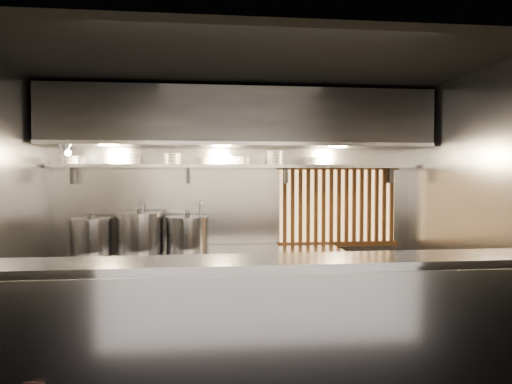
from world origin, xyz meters
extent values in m
plane|color=black|center=(0.00, 0.00, 0.00)|extent=(4.50, 4.50, 0.00)
plane|color=black|center=(0.00, 0.00, 2.80)|extent=(4.50, 4.50, 0.00)
plane|color=gray|center=(0.00, 1.50, 1.40)|extent=(4.50, 0.00, 4.50)
plane|color=gray|center=(-2.25, 0.00, 1.40)|extent=(0.00, 3.00, 3.00)
plane|color=gray|center=(2.25, 0.00, 1.40)|extent=(0.00, 3.00, 3.00)
cube|color=#949499|center=(0.00, -0.95, 0.55)|extent=(4.50, 0.50, 1.10)
cube|color=#939399|center=(0.00, -1.21, 0.55)|extent=(4.50, 0.02, 1.01)
cube|color=#949499|center=(0.00, -0.95, 1.11)|extent=(4.50, 0.56, 0.03)
cube|color=#949499|center=(-0.30, 1.13, 0.45)|extent=(3.00, 0.70, 0.90)
cube|color=#949499|center=(0.00, 1.32, 1.88)|extent=(4.40, 0.34, 0.04)
cube|color=#2D2D30|center=(0.00, 1.10, 2.42)|extent=(4.40, 0.80, 0.65)
cube|color=#949499|center=(0.00, 0.70, 2.12)|extent=(4.40, 0.03, 0.04)
cube|color=#F3BD6D|center=(1.30, 1.48, 1.38)|extent=(1.50, 0.02, 0.92)
cube|color=brown|center=(1.30, 1.43, 1.87)|extent=(1.56, 0.06, 0.06)
cube|color=brown|center=(1.30, 1.43, 0.89)|extent=(1.56, 0.06, 0.06)
cube|color=brown|center=(0.60, 1.43, 1.38)|extent=(0.04, 0.04, 0.92)
cube|color=brown|center=(0.70, 1.43, 1.38)|extent=(0.04, 0.04, 0.92)
cube|color=brown|center=(0.80, 1.43, 1.38)|extent=(0.04, 0.04, 0.92)
cube|color=brown|center=(0.90, 1.43, 1.38)|extent=(0.04, 0.04, 0.92)
cube|color=brown|center=(1.00, 1.43, 1.38)|extent=(0.04, 0.04, 0.92)
cube|color=brown|center=(1.10, 1.43, 1.38)|extent=(0.04, 0.04, 0.92)
cube|color=brown|center=(1.20, 1.43, 1.38)|extent=(0.04, 0.04, 0.92)
cube|color=brown|center=(1.30, 1.43, 1.38)|extent=(0.04, 0.04, 0.92)
cube|color=brown|center=(1.40, 1.43, 1.38)|extent=(0.04, 0.04, 0.92)
cube|color=brown|center=(1.50, 1.43, 1.38)|extent=(0.04, 0.04, 0.92)
cube|color=brown|center=(1.60, 1.43, 1.38)|extent=(0.04, 0.04, 0.92)
cube|color=brown|center=(1.70, 1.43, 1.38)|extent=(0.04, 0.04, 0.92)
cube|color=brown|center=(1.80, 1.43, 1.38)|extent=(0.04, 0.04, 0.92)
cube|color=brown|center=(1.90, 1.43, 1.38)|extent=(0.04, 0.04, 0.92)
cube|color=brown|center=(2.00, 1.43, 1.38)|extent=(0.04, 0.04, 0.92)
cylinder|color=silver|center=(-1.15, 1.45, 1.19)|extent=(0.03, 0.03, 0.48)
sphere|color=silver|center=(-1.15, 1.45, 1.43)|extent=(0.04, 0.04, 0.04)
cylinder|color=silver|center=(-1.15, 1.32, 1.43)|extent=(0.03, 0.26, 0.03)
sphere|color=silver|center=(-1.15, 1.19, 1.43)|extent=(0.04, 0.04, 0.04)
cylinder|color=silver|center=(-1.15, 1.19, 1.36)|extent=(0.03, 0.03, 0.14)
cylinder|color=silver|center=(-0.45, 1.45, 1.19)|extent=(0.03, 0.03, 0.48)
sphere|color=silver|center=(-0.45, 1.45, 1.43)|extent=(0.04, 0.04, 0.04)
cylinder|color=silver|center=(-0.45, 1.32, 1.43)|extent=(0.03, 0.26, 0.03)
sphere|color=silver|center=(-0.45, 1.19, 1.43)|extent=(0.04, 0.04, 0.04)
cylinder|color=silver|center=(-0.45, 1.19, 1.36)|extent=(0.03, 0.03, 0.14)
cone|color=#949499|center=(-1.90, 0.85, 2.07)|extent=(0.25, 0.27, 0.20)
sphere|color=#FFE0B2|center=(-1.87, 0.83, 2.01)|extent=(0.07, 0.07, 0.07)
cylinder|color=#2D2D30|center=(-1.90, 0.95, 2.15)|extent=(0.02, 0.22, 0.02)
cylinder|color=#2D2D30|center=(-0.10, 1.20, 2.04)|extent=(0.01, 0.01, 0.12)
sphere|color=#FFE0B2|center=(-0.10, 1.20, 1.96)|extent=(0.09, 0.09, 0.09)
cylinder|color=#949499|center=(-1.69, 1.09, 1.08)|extent=(0.58, 0.58, 0.36)
cylinder|color=#949499|center=(-1.69, 1.09, 1.27)|extent=(0.62, 0.62, 0.03)
cylinder|color=#2D2D30|center=(-1.69, 1.09, 1.31)|extent=(0.06, 0.06, 0.04)
cylinder|color=#949499|center=(-1.16, 1.15, 1.11)|extent=(0.67, 0.67, 0.41)
cylinder|color=#949499|center=(-1.16, 1.15, 1.33)|extent=(0.71, 0.71, 0.03)
cylinder|color=#2D2D30|center=(-1.16, 1.15, 1.36)|extent=(0.06, 0.06, 0.04)
cylinder|color=#949499|center=(-0.61, 1.16, 1.08)|extent=(0.59, 0.59, 0.36)
cylinder|color=#949499|center=(-0.61, 1.16, 1.27)|extent=(0.62, 0.62, 0.03)
cylinder|color=#2D2D30|center=(-0.61, 1.16, 1.31)|extent=(0.06, 0.06, 0.04)
cylinder|color=silver|center=(-1.97, 1.32, 1.92)|extent=(0.18, 0.18, 0.03)
cylinder|color=silver|center=(-1.97, 1.32, 1.96)|extent=(0.18, 0.18, 0.03)
cylinder|color=silver|center=(-1.97, 1.32, 1.99)|extent=(0.20, 0.20, 0.01)
cylinder|color=silver|center=(-1.25, 1.32, 1.92)|extent=(0.18, 0.18, 0.03)
cylinder|color=silver|center=(-1.25, 1.32, 1.96)|extent=(0.18, 0.18, 0.03)
cylinder|color=silver|center=(-1.25, 1.32, 2.00)|extent=(0.18, 0.18, 0.03)
cylinder|color=silver|center=(-1.25, 1.32, 2.03)|extent=(0.18, 0.18, 0.03)
cylinder|color=silver|center=(-1.25, 1.32, 2.06)|extent=(0.20, 0.20, 0.01)
cylinder|color=silver|center=(-0.79, 1.32, 1.92)|extent=(0.19, 0.19, 0.03)
cylinder|color=silver|center=(-0.79, 1.32, 1.96)|extent=(0.19, 0.19, 0.03)
cylinder|color=silver|center=(-0.79, 1.32, 2.00)|extent=(0.19, 0.19, 0.03)
cylinder|color=silver|center=(-0.79, 1.32, 2.02)|extent=(0.21, 0.21, 0.01)
cylinder|color=silver|center=(-0.39, 1.32, 1.92)|extent=(0.19, 0.19, 0.03)
cylinder|color=silver|center=(-0.39, 1.32, 1.96)|extent=(0.19, 0.19, 0.03)
cylinder|color=silver|center=(-0.39, 1.32, 1.99)|extent=(0.20, 0.20, 0.01)
cylinder|color=silver|center=(0.05, 1.32, 1.92)|extent=(0.22, 0.22, 0.03)
cylinder|color=silver|center=(0.05, 1.32, 1.96)|extent=(0.22, 0.22, 0.03)
cylinder|color=silver|center=(0.05, 1.32, 1.99)|extent=(0.23, 0.23, 0.01)
cylinder|color=silver|center=(0.46, 1.32, 1.92)|extent=(0.19, 0.19, 0.03)
cylinder|color=silver|center=(0.46, 1.32, 1.96)|extent=(0.19, 0.19, 0.03)
cylinder|color=silver|center=(0.46, 1.32, 2.00)|extent=(0.19, 0.19, 0.03)
cylinder|color=silver|center=(0.46, 1.32, 2.03)|extent=(0.19, 0.19, 0.03)
cylinder|color=silver|center=(0.46, 1.32, 2.06)|extent=(0.20, 0.20, 0.01)
cylinder|color=silver|center=(0.93, 1.32, 1.92)|extent=(0.18, 0.18, 0.03)
cylinder|color=silver|center=(0.93, 1.32, 1.96)|extent=(0.18, 0.18, 0.03)
cylinder|color=silver|center=(0.93, 1.32, 1.99)|extent=(0.20, 0.20, 0.01)
camera|label=1|loc=(-0.52, -4.73, 1.78)|focal=35.00mm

